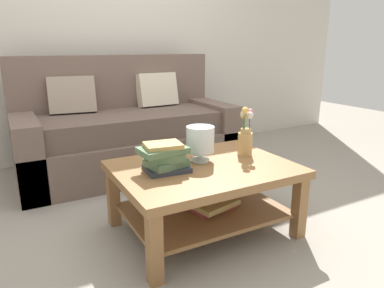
# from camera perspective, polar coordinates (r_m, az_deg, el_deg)

# --- Properties ---
(ground_plane) EXTENTS (10.00, 10.00, 0.00)m
(ground_plane) POSITION_cam_1_polar(r_m,az_deg,el_deg) (2.61, -2.52, -10.41)
(ground_plane) COLOR gray
(back_wall) EXTENTS (6.40, 0.12, 2.70)m
(back_wall) POSITION_cam_1_polar(r_m,az_deg,el_deg) (3.90, -14.08, 18.20)
(back_wall) COLOR beige
(back_wall) RESTS_ON ground
(couch) EXTENTS (1.93, 0.90, 1.06)m
(couch) POSITION_cam_1_polar(r_m,az_deg,el_deg) (3.37, -10.63, 1.95)
(couch) COLOR brown
(couch) RESTS_ON ground
(coffee_table) EXTENTS (1.07, 0.80, 0.44)m
(coffee_table) POSITION_cam_1_polar(r_m,az_deg,el_deg) (2.20, 1.95, -6.48)
(coffee_table) COLOR olive
(coffee_table) RESTS_ON ground
(book_stack_main) EXTENTS (0.29, 0.23, 0.17)m
(book_stack_main) POSITION_cam_1_polar(r_m,az_deg,el_deg) (2.05, -4.42, -2.17)
(book_stack_main) COLOR #2D333D
(book_stack_main) RESTS_ON coffee_table
(glass_hurricane_vase) EXTENTS (0.18, 0.18, 0.23)m
(glass_hurricane_vase) POSITION_cam_1_polar(r_m,az_deg,el_deg) (2.20, 1.34, 0.62)
(glass_hurricane_vase) COLOR silver
(glass_hurricane_vase) RESTS_ON coffee_table
(flower_pitcher) EXTENTS (0.11, 0.10, 0.33)m
(flower_pitcher) POSITION_cam_1_polar(r_m,az_deg,el_deg) (2.36, 8.64, 1.27)
(flower_pitcher) COLOR tan
(flower_pitcher) RESTS_ON coffee_table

